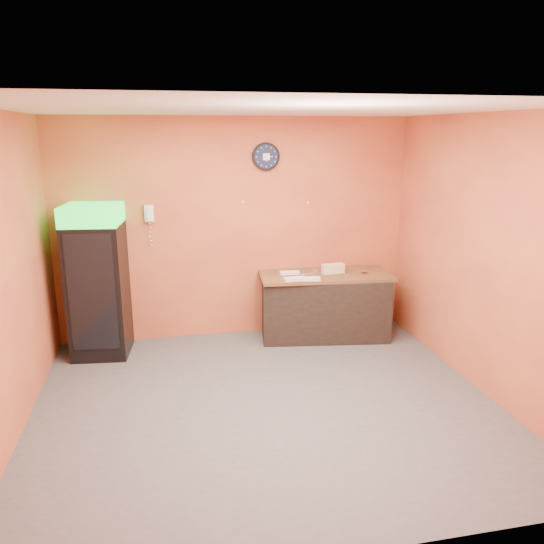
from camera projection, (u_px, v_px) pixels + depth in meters
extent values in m
plane|color=#47474C|center=(266.00, 404.00, 5.24)|extent=(4.50, 4.50, 0.00)
cube|color=#D36F3B|center=(236.00, 229.00, 6.77)|extent=(4.50, 0.02, 2.80)
cube|color=#D36F3B|center=(3.00, 281.00, 4.44)|extent=(0.02, 4.00, 2.80)
cube|color=#D36F3B|center=(485.00, 256.00, 5.33)|extent=(0.02, 4.00, 2.80)
cube|color=white|center=(265.00, 109.00, 4.52)|extent=(4.50, 4.00, 0.02)
cube|color=black|center=(99.00, 290.00, 6.27)|extent=(0.70, 0.70, 1.58)
cube|color=#1AE136|center=(92.00, 215.00, 6.03)|extent=(0.70, 0.70, 0.23)
cube|color=black|center=(98.00, 293.00, 5.95)|extent=(0.52, 0.07, 1.36)
cube|color=black|center=(324.00, 306.00, 6.91)|extent=(1.70, 0.94, 0.81)
cylinder|color=black|center=(266.00, 157.00, 6.59)|extent=(0.35, 0.05, 0.35)
cylinder|color=#0F1433|center=(266.00, 157.00, 6.57)|extent=(0.30, 0.01, 0.30)
cube|color=white|center=(266.00, 157.00, 6.56)|extent=(0.08, 0.00, 0.08)
cube|color=white|center=(149.00, 213.00, 6.46)|extent=(0.11, 0.06, 0.20)
cube|color=white|center=(149.00, 214.00, 6.41)|extent=(0.05, 0.04, 0.17)
cube|color=brown|center=(325.00, 275.00, 6.80)|extent=(1.72, 0.85, 0.04)
cube|color=beige|center=(333.00, 271.00, 6.81)|extent=(0.30, 0.13, 0.06)
cube|color=beige|center=(333.00, 266.00, 6.80)|extent=(0.30, 0.13, 0.06)
cube|color=white|center=(295.00, 279.00, 6.48)|extent=(0.27, 0.13, 0.04)
cube|color=white|center=(310.00, 279.00, 6.49)|extent=(0.27, 0.15, 0.04)
cube|color=white|center=(290.00, 273.00, 6.77)|extent=(0.25, 0.12, 0.04)
cylinder|color=silver|center=(314.00, 272.00, 6.74)|extent=(0.07, 0.07, 0.07)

